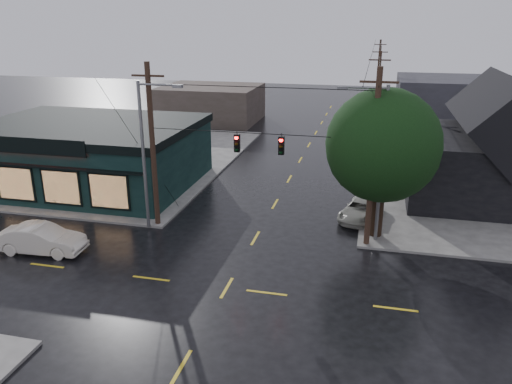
% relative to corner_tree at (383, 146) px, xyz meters
% --- Properties ---
extents(ground_plane, '(160.00, 160.00, 0.00)m').
position_rel_corner_tree_xyz_m(ground_plane, '(-7.00, -7.83, -5.66)').
color(ground_plane, black).
extents(sidewalk_nw, '(28.00, 28.00, 0.15)m').
position_rel_corner_tree_xyz_m(sidewalk_nw, '(-27.00, 12.17, -5.59)').
color(sidewalk_nw, '#5F5D59').
rests_on(sidewalk_nw, ground).
extents(pizza_shop, '(16.30, 12.34, 4.90)m').
position_rel_corner_tree_xyz_m(pizza_shop, '(-22.00, 5.11, -3.10)').
color(pizza_shop, black).
rests_on(pizza_shop, ground).
extents(ne_building, '(12.60, 11.60, 8.75)m').
position_rel_corner_tree_xyz_m(ne_building, '(8.00, 9.17, -1.19)').
color(ne_building, black).
rests_on(ne_building, ground).
extents(corner_tree, '(6.53, 6.53, 8.80)m').
position_rel_corner_tree_xyz_m(corner_tree, '(0.00, 0.00, 0.00)').
color(corner_tree, black).
rests_on(corner_tree, ground).
extents(utility_pole_nw, '(2.00, 0.32, 10.15)m').
position_rel_corner_tree_xyz_m(utility_pole_nw, '(-13.50, -1.33, -5.66)').
color(utility_pole_nw, black).
rests_on(utility_pole_nw, ground).
extents(utility_pole_ne, '(2.00, 0.32, 10.15)m').
position_rel_corner_tree_xyz_m(utility_pole_ne, '(-0.50, -1.33, -5.66)').
color(utility_pole_ne, black).
rests_on(utility_pole_ne, ground).
extents(utility_pole_far_a, '(2.00, 0.32, 9.65)m').
position_rel_corner_tree_xyz_m(utility_pole_far_a, '(-0.50, 20.17, -5.66)').
color(utility_pole_far_a, black).
rests_on(utility_pole_far_a, ground).
extents(utility_pole_far_b, '(2.00, 0.32, 9.15)m').
position_rel_corner_tree_xyz_m(utility_pole_far_b, '(-0.50, 40.17, -5.66)').
color(utility_pole_far_b, black).
rests_on(utility_pole_far_b, ground).
extents(utility_pole_far_c, '(2.00, 0.32, 9.15)m').
position_rel_corner_tree_xyz_m(utility_pole_far_c, '(-0.50, 60.17, -5.66)').
color(utility_pole_far_c, black).
rests_on(utility_pole_far_c, ground).
extents(span_signal_assembly, '(13.00, 0.48, 1.23)m').
position_rel_corner_tree_xyz_m(span_signal_assembly, '(-6.90, -1.33, 0.04)').
color(span_signal_assembly, black).
rests_on(span_signal_assembly, ground).
extents(streetlight_nw, '(5.40, 0.30, 9.15)m').
position_rel_corner_tree_xyz_m(streetlight_nw, '(-13.80, -2.03, -5.66)').
color(streetlight_nw, slate).
rests_on(streetlight_nw, ground).
extents(streetlight_ne, '(5.40, 0.30, 9.15)m').
position_rel_corner_tree_xyz_m(streetlight_ne, '(0.00, -0.63, -5.66)').
color(streetlight_ne, slate).
rests_on(streetlight_ne, ground).
extents(bg_building_west, '(12.00, 10.00, 4.40)m').
position_rel_corner_tree_xyz_m(bg_building_west, '(-21.00, 32.17, -3.46)').
color(bg_building_west, '#40362E').
rests_on(bg_building_west, ground).
extents(bg_building_east, '(14.00, 12.00, 5.60)m').
position_rel_corner_tree_xyz_m(bg_building_east, '(9.00, 37.17, -2.86)').
color(bg_building_east, '#2C2C32').
rests_on(bg_building_east, ground).
extents(sedan_cream, '(4.98, 2.01, 1.61)m').
position_rel_corner_tree_xyz_m(sedan_cream, '(-18.21, -6.45, -4.86)').
color(sedan_cream, silver).
rests_on(sedan_cream, ground).
extents(suv_silver, '(3.11, 4.85, 1.24)m').
position_rel_corner_tree_xyz_m(suv_silver, '(-1.00, 2.72, -5.04)').
color(suv_silver, '#ABAA9E').
rests_on(suv_silver, ground).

